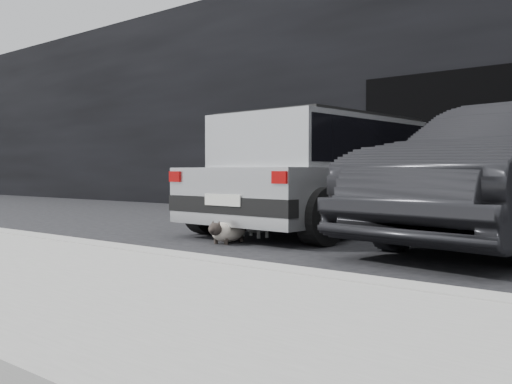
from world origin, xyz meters
The scene contains 8 objects.
ground centered at (0.00, 0.00, 0.00)m, with size 80.00×80.00×0.00m, color black.
building_facade centered at (1.00, 6.00, 2.50)m, with size 34.00×4.00×5.00m, color black.
garage_opening centered at (1.00, 3.99, 1.30)m, with size 4.00×0.10×2.60m, color black.
curb centered at (1.00, -2.60, 0.06)m, with size 18.00×0.25×0.12m, color gray.
sidewalk centered at (1.00, -3.80, 0.06)m, with size 18.00×2.20×0.11m, color gray.
silver_hatchback centered at (0.10, 0.83, 0.86)m, with size 2.30×4.38×1.58m.
cat_siamese centered at (-0.02, -1.11, 0.13)m, with size 0.37×0.82×0.29m.
cat_white centered at (-0.13, -0.43, 0.18)m, with size 0.80×0.36×0.37m.
Camera 1 is at (4.40, -5.93, 0.82)m, focal length 40.00 mm.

